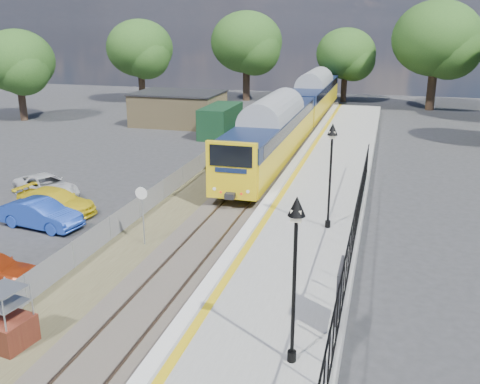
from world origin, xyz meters
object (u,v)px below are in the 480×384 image
at_px(speed_sign, 142,206).
at_px(car_white, 46,187).
at_px(victorian_lamp_north, 331,152).
at_px(car_yellow, 56,202).
at_px(car_blue, 41,214).
at_px(brick_plinth, 8,319).
at_px(victorian_lamp_south, 296,243).
at_px(train, 298,109).

bearing_deg(speed_sign, car_white, 148.54).
bearing_deg(victorian_lamp_north, car_yellow, 177.63).
bearing_deg(car_white, car_blue, -122.30).
height_order(brick_plinth, car_white, brick_plinth).
distance_m(victorian_lamp_south, brick_plinth, 9.25).
height_order(speed_sign, car_white, speed_sign).
relative_size(victorian_lamp_south, train, 0.11).
bearing_deg(car_blue, victorian_lamp_north, -75.53).
xyz_separation_m(brick_plinth, car_yellow, (-5.59, 10.85, -0.31)).
bearing_deg(speed_sign, car_yellow, 155.72).
height_order(speed_sign, car_yellow, speed_sign).
xyz_separation_m(car_blue, car_white, (-2.58, 4.18, -0.06)).
distance_m(victorian_lamp_north, brick_plinth, 13.69).
height_order(brick_plinth, speed_sign, speed_sign).
bearing_deg(train, speed_sign, -95.57).
relative_size(brick_plinth, car_yellow, 0.45).
distance_m(victorian_lamp_north, speed_sign, 8.44).
relative_size(train, speed_sign, 14.95).
xyz_separation_m(victorian_lamp_north, car_yellow, (-14.00, 0.58, -3.66)).
bearing_deg(train, car_yellow, -110.76).
bearing_deg(car_white, speed_sign, -94.56).
height_order(car_blue, car_yellow, car_blue).
bearing_deg(train, car_white, -117.52).
distance_m(train, car_blue, 26.28).
xyz_separation_m(victorian_lamp_south, victorian_lamp_north, (-0.20, 10.00, 0.00)).
relative_size(victorian_lamp_north, car_blue, 1.10).
bearing_deg(car_blue, victorian_lamp_south, -113.49).
xyz_separation_m(car_blue, car_yellow, (-0.48, 1.95, -0.04)).
distance_m(victorian_lamp_north, train, 24.20).
bearing_deg(brick_plinth, car_white, 120.46).
distance_m(car_yellow, car_white, 3.06).
xyz_separation_m(train, car_blue, (-8.22, -24.91, -1.66)).
relative_size(victorian_lamp_north, train, 0.11).
distance_m(victorian_lamp_south, car_yellow, 18.08).
xyz_separation_m(train, brick_plinth, (-3.11, -33.80, -1.39)).
distance_m(victorian_lamp_north, car_white, 16.75).
distance_m(car_blue, car_yellow, 2.01).
xyz_separation_m(victorian_lamp_north, car_blue, (-13.52, -1.38, -3.61)).
distance_m(car_blue, car_white, 4.91).
bearing_deg(car_yellow, speed_sign, -104.78).
height_order(victorian_lamp_north, train, victorian_lamp_north).
distance_m(brick_plinth, car_yellow, 12.21).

